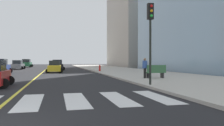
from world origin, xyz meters
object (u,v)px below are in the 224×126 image
Objects in this scene: park_bench at (156,72)px; fire_hydrant at (100,68)px; pedestrian_waiting_east at (145,67)px; car_green_fourth at (27,63)px; car_gray_nearest at (18,65)px; car_black_second at (57,65)px; car_yellow_sixth at (55,67)px; traffic_light_near_corner at (150,28)px.

fire_hydrant is at bearing 4.88° from park_bench.
car_green_fourth is at bearing 35.47° from pedestrian_waiting_east.
car_gray_nearest is 0.96× the size of car_black_second.
pedestrian_waiting_east is at bearing 105.97° from car_black_second.
fire_hydrant is at bearing 122.70° from car_black_second.
park_bench is at bearing -82.22° from pedestrian_waiting_east.
car_gray_nearest is at bearing -62.18° from car_yellow_sixth.
car_green_fourth is 5.23× the size of fire_hydrant.
fire_hydrant is (13.25, -14.60, -0.24)m from car_gray_nearest.
car_yellow_sixth is at bearing 26.24° from park_bench.
car_green_fourth is 2.54× the size of park_bench.
fire_hydrant is at bearing -44.97° from car_gray_nearest.
fire_hydrant is at bearing -91.10° from traffic_light_near_corner.
traffic_light_near_corner is (13.08, -49.04, 2.72)m from car_green_fourth.
pedestrian_waiting_east is (14.56, -28.73, 0.28)m from car_gray_nearest.
traffic_light_near_corner is 19.55m from fire_hydrant.
traffic_light_near_corner is 6.40m from park_bench.
pedestrian_waiting_east is at bearing -107.98° from traffic_light_near_corner.
car_black_second is 1.09× the size of car_yellow_sixth.
car_green_fourth is 0.92× the size of traffic_light_near_corner.
car_gray_nearest is at bearing -88.14° from car_green_fourth.
pedestrian_waiting_east is at bearing 119.52° from car_yellow_sixth.
car_yellow_sixth is 2.20× the size of pedestrian_waiting_east.
traffic_light_near_corner reaches higher than car_green_fourth.
traffic_light_near_corner is at bearing -73.96° from car_green_fourth.
pedestrian_waiting_east reaches higher than park_bench.
car_black_second is at bearing -78.77° from traffic_light_near_corner.
pedestrian_waiting_east is at bearing -84.73° from fire_hydrant.
pedestrian_waiting_east is at bearing 76.84° from park_bench.
car_black_second is 4.64× the size of fire_hydrant.
car_yellow_sixth is 0.75× the size of traffic_light_near_corner.
traffic_light_near_corner is (5.93, -19.64, 2.90)m from car_yellow_sixth.
pedestrian_waiting_east is (1.68, 5.16, -2.59)m from traffic_light_near_corner.
traffic_light_near_corner reaches higher than car_black_second.
car_yellow_sixth is 4.25× the size of fire_hydrant.
traffic_light_near_corner is at bearing -91.10° from fire_hydrant.
car_green_fourth reaches higher than car_gray_nearest.
traffic_light_near_corner is at bearing 108.61° from car_yellow_sixth.
car_yellow_sixth is (-0.37, -8.34, -0.07)m from car_black_second.
car_gray_nearest is 32.78m from park_bench.
fire_hydrant is (0.37, 19.30, -3.11)m from traffic_light_near_corner.
pedestrian_waiting_east is 1.93× the size of fire_hydrant.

